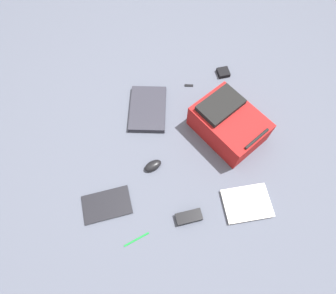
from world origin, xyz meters
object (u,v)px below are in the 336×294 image
Objects in this scene: laptop at (148,109)px; computer_mouse at (153,166)px; pen_black at (137,239)px; power_brick at (189,217)px; backpack at (228,123)px; usb_stick at (189,85)px; earbud_pouch at (223,72)px; book_blue at (107,205)px; book_comic at (247,203)px.

computer_mouse is at bearing -5.11° from laptop.
computer_mouse is 0.41m from pen_black.
computer_mouse is 0.75× the size of power_brick.
backpack is 0.50m from computer_mouse.
computer_mouse is at bearing -72.98° from backpack.
usb_stick is (-0.84, 0.20, -0.01)m from power_brick.
usb_stick is (-0.90, 0.49, -0.00)m from pen_black.
laptop is 0.39m from computer_mouse.
laptop is 2.64× the size of pen_black.
earbud_pouch is 0.26m from usb_stick.
laptop is at bearing -71.13° from earbud_pouch.
book_blue is at bearing -49.30° from earbud_pouch.
laptop is 0.79m from pen_black.
computer_mouse is (-0.31, -0.46, 0.01)m from book_comic.
computer_mouse is 0.82m from earbud_pouch.
backpack reaches higher than book_comic.
book_blue reaches higher than pen_black.
pen_black is (0.53, -0.63, -0.09)m from backpack.
laptop reaches higher than pen_black.
laptop is 0.72m from power_brick.
pen_black is at bearing -78.79° from power_brick.
usb_stick is at bearing 138.32° from book_blue.
backpack is 4.74× the size of computer_mouse.
laptop is at bearing -171.85° from power_brick.
laptop is (-0.24, -0.44, -0.08)m from backpack.
backpack is 0.83m from book_blue.
usb_stick is at bearing 151.67° from pen_black.
backpack reaches higher than laptop.
pen_black is 1.21m from earbud_pouch.
earbud_pouch is 1.34× the size of usb_stick.
computer_mouse is 0.62m from usb_stick.
earbud_pouch is (-0.19, 0.55, -0.00)m from laptop.
laptop is 6.53× the size of usb_stick.
backpack is 0.58m from power_brick.
earbud_pouch is at bearing 153.49° from power_brick.
backpack is 0.45m from earbud_pouch.
power_brick is (0.15, 0.42, 0.01)m from book_blue.
computer_mouse is at bearing -32.56° from usb_stick.
usb_stick is at bearing 114.30° from laptop.
book_comic reaches higher than pen_black.
power_brick is 0.87m from usb_stick.
usb_stick is at bearing 128.43° from computer_mouse.
book_comic is 0.84m from usb_stick.
pen_black is 1.02m from usb_stick.
laptop is at bearing 150.32° from book_blue.
laptop is at bearing -148.63° from book_comic.
earbud_pouch is at bearing 108.87° from laptop.
power_brick is at bearing 3.92° from computer_mouse.
power_brick is at bearing -26.51° from earbud_pouch.
usb_stick is at bearing 166.85° from power_brick.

